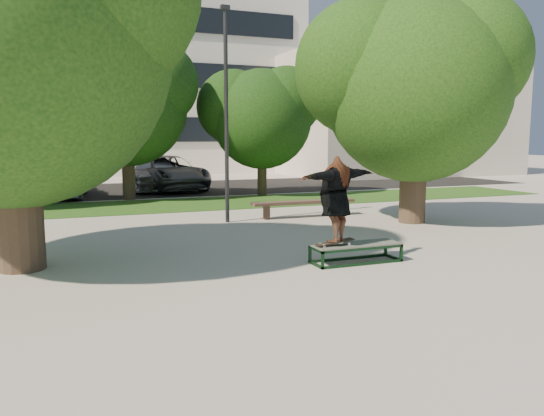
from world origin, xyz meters
name	(u,v)px	position (x,y,z in m)	size (l,w,h in m)	color
ground	(252,262)	(0.00, 0.00, 0.00)	(120.00, 120.00, 0.00)	#9B988F
grass_strip	(193,204)	(1.00, 9.50, 0.01)	(30.00, 4.00, 0.02)	#274914
asphalt_strip	(141,189)	(0.00, 16.00, 0.01)	(40.00, 8.00, 0.01)	black
tree_left	(2,26)	(-4.29, 1.09, 4.42)	(6.96, 5.95, 7.12)	#38281E
tree_right	(412,79)	(5.92, 3.08, 4.09)	(6.24, 5.33, 6.51)	#38281E
bg_tree_mid	(124,98)	(-1.08, 12.08, 4.02)	(5.76, 4.92, 6.24)	#38281E
bg_tree_right	(260,113)	(4.43, 11.57, 3.49)	(5.04, 4.31, 5.43)	#38281E
lamppost	(226,113)	(1.00, 5.00, 3.15)	(0.25, 0.15, 6.11)	#2D2D30
office_building	(79,61)	(-2.00, 31.98, 8.00)	(30.00, 14.12, 16.00)	silver
side_building	(391,115)	(18.00, 22.00, 4.00)	(15.00, 10.00, 8.00)	beige
grind_box	(356,253)	(1.91, -0.79, 0.19)	(1.80, 0.60, 0.38)	black
skater_rig	(335,199)	(1.44, -0.79, 1.28)	(2.10, 1.28, 1.74)	white
bench	(304,203)	(3.50, 5.10, 0.43)	(3.37, 0.45, 0.52)	#4F3A2F
car_silver_a	(62,179)	(-3.50, 13.77, 0.78)	(1.85, 4.59, 1.56)	#9F9FA4
car_dark	(54,177)	(-3.81, 16.43, 0.68)	(1.43, 4.10, 1.35)	black
car_grey	(167,173)	(1.14, 15.43, 0.81)	(2.68, 5.81, 1.61)	#5B5C60
car_silver_b	(152,173)	(0.50, 15.82, 0.80)	(2.25, 5.54, 1.61)	#9E9DA2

